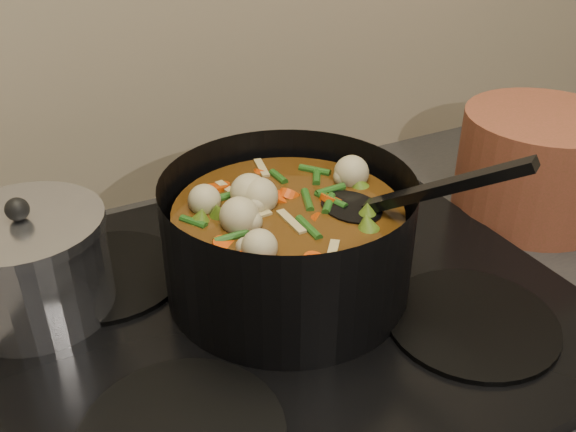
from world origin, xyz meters
name	(u,v)px	position (x,y,z in m)	size (l,w,h in m)	color
stovetop	(280,305)	(0.00, 1.93, 0.92)	(0.62, 0.54, 0.03)	black
stockpot	(289,240)	(0.02, 1.95, 0.99)	(0.35, 0.35, 0.20)	black
saucepan	(31,265)	(-0.24, 2.04, 0.99)	(0.17, 0.17, 0.14)	silver
terracotta_crock	(536,165)	(0.41, 1.97, 0.98)	(0.21, 0.21, 0.15)	brown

